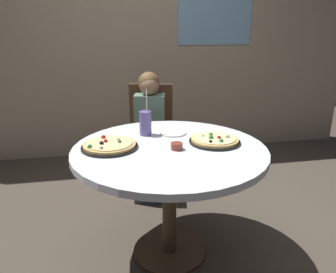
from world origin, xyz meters
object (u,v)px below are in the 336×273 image
object	(u,v)px
diner_child	(150,142)
soda_cup	(145,123)
chair_wooden	(151,131)
sauce_bowl	(177,146)
dining_table	(169,163)
pizza_veggie	(215,140)
pizza_cheese	(110,145)
plate_small	(173,133)

from	to	relation	value
diner_child	soda_cup	world-z (taller)	diner_child
chair_wooden	sauce_bowl	size ratio (longest dim) A/B	13.57
dining_table	pizza_veggie	xyz separation A→B (m)	(0.29, 0.03, 0.12)
pizza_cheese	plate_small	world-z (taller)	pizza_cheese
diner_child	soda_cup	size ratio (longest dim) A/B	3.52
dining_table	pizza_cheese	bearing A→B (deg)	171.78
diner_child	sauce_bowl	world-z (taller)	diner_child
diner_child	sauce_bowl	xyz separation A→B (m)	(0.05, -0.90, 0.29)
pizza_cheese	chair_wooden	bearing A→B (deg)	69.26
soda_cup	plate_small	distance (m)	0.20
chair_wooden	pizza_cheese	size ratio (longest dim) A/B	2.82
pizza_veggie	plate_small	size ratio (longest dim) A/B	1.77
pizza_cheese	diner_child	bearing A→B (deg)	67.20
pizza_veggie	sauce_bowl	world-z (taller)	pizza_veggie
diner_child	pizza_veggie	bearing A→B (deg)	-69.64
dining_table	chair_wooden	xyz separation A→B (m)	(0.02, 1.03, -0.12)
pizza_cheese	plate_small	xyz separation A→B (m)	(0.42, 0.20, -0.01)
chair_wooden	pizza_veggie	world-z (taller)	chair_wooden
chair_wooden	plate_small	bearing A→B (deg)	-86.27
chair_wooden	soda_cup	bearing A→B (deg)	-99.68
pizza_cheese	sauce_bowl	distance (m)	0.40
pizza_cheese	soda_cup	size ratio (longest dim) A/B	1.09
chair_wooden	sauce_bowl	distance (m)	1.11
dining_table	soda_cup	bearing A→B (deg)	113.54
pizza_veggie	pizza_cheese	size ratio (longest dim) A/B	0.95
soda_cup	plate_small	world-z (taller)	soda_cup
chair_wooden	soda_cup	size ratio (longest dim) A/B	3.09
diner_child	chair_wooden	bearing A→B (deg)	79.16
dining_table	sauce_bowl	xyz separation A→B (m)	(0.03, -0.05, 0.12)
pizza_cheese	dining_table	bearing A→B (deg)	-8.22
chair_wooden	diner_child	xyz separation A→B (m)	(-0.03, -0.18, -0.05)
dining_table	pizza_veggie	distance (m)	0.32
pizza_veggie	soda_cup	distance (m)	0.47
soda_cup	dining_table	bearing A→B (deg)	-66.46
chair_wooden	pizza_cheese	distance (m)	1.08
sauce_bowl	soda_cup	bearing A→B (deg)	115.62
pizza_cheese	plate_small	distance (m)	0.47
pizza_cheese	sauce_bowl	world-z (taller)	pizza_cheese
chair_wooden	pizza_cheese	bearing A→B (deg)	-110.74
dining_table	diner_child	size ratio (longest dim) A/B	1.07
sauce_bowl	plate_small	xyz separation A→B (m)	(0.04, 0.30, -0.02)
pizza_veggie	soda_cup	bearing A→B (deg)	150.09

